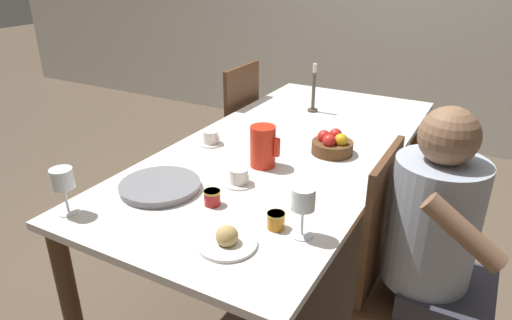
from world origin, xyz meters
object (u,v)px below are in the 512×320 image
at_px(chair_opposite, 227,136).
at_px(person_seated, 440,244).
at_px(chair_person_side, 405,278).
at_px(wine_glass_juice, 63,181).
at_px(bread_plate, 227,240).
at_px(serving_tray, 160,186).
at_px(fruit_bowl, 332,145).
at_px(teacup_near_person, 238,177).
at_px(wine_glass_water, 303,201).
at_px(teacup_across, 211,139).
at_px(jam_jar_red, 212,197).
at_px(red_pitcher, 263,146).
at_px(candlestick_tall, 313,94).
at_px(jam_jar_amber, 276,220).

height_order(chair_opposite, person_seated, person_seated).
bearing_deg(chair_person_side, wine_glass_juice, -63.37).
xyz_separation_m(chair_person_side, bread_plate, (-0.49, -0.45, 0.27)).
height_order(chair_person_side, chair_opposite, same).
bearing_deg(bread_plate, serving_tray, 156.12).
bearing_deg(fruit_bowl, teacup_near_person, -114.87).
bearing_deg(wine_glass_water, bread_plate, -137.58).
xyz_separation_m(chair_opposite, teacup_across, (0.34, -0.67, 0.28)).
bearing_deg(jam_jar_red, teacup_near_person, 90.55).
height_order(red_pitcher, jam_jar_red, red_pitcher).
bearing_deg(chair_opposite, wine_glass_water, -138.60).
xyz_separation_m(chair_opposite, person_seated, (1.45, -0.92, 0.19)).
bearing_deg(teacup_near_person, wine_glass_water, -30.03).
height_order(chair_opposite, candlestick_tall, candlestick_tall).
bearing_deg(jam_jar_red, serving_tray, -179.31).
bearing_deg(candlestick_tall, serving_tray, -96.78).
distance_m(wine_glass_juice, bread_plate, 0.62).
height_order(jam_jar_amber, jam_jar_red, same).
height_order(serving_tray, candlestick_tall, candlestick_tall).
bearing_deg(candlestick_tall, wine_glass_water, -68.98).
distance_m(teacup_across, jam_jar_red, 0.59).
bearing_deg(wine_glass_juice, chair_opposite, 100.00).
height_order(red_pitcher, fruit_bowl, red_pitcher).
bearing_deg(wine_glass_juice, red_pitcher, 58.57).
bearing_deg(chair_opposite, wine_glass_juice, -170.00).
relative_size(serving_tray, candlestick_tall, 1.12).
bearing_deg(wine_glass_water, teacup_across, 144.00).
relative_size(chair_person_side, serving_tray, 3.18).
bearing_deg(teacup_near_person, serving_tray, -141.33).
distance_m(red_pitcher, candlestick_tall, 0.82).
relative_size(wine_glass_water, bread_plate, 0.92).
relative_size(chair_person_side, jam_jar_amber, 15.89).
height_order(teacup_across, fruit_bowl, fruit_bowl).
distance_m(chair_person_side, person_seated, 0.21).
height_order(serving_tray, jam_jar_amber, jam_jar_amber).
xyz_separation_m(wine_glass_water, candlestick_tall, (-0.47, 1.23, -0.02)).
distance_m(red_pitcher, jam_jar_red, 0.40).
bearing_deg(wine_glass_juice, wine_glass_water, 18.93).
relative_size(wine_glass_juice, bread_plate, 0.90).
bearing_deg(candlestick_tall, chair_person_side, -50.70).
bearing_deg(red_pitcher, person_seated, -11.07).
relative_size(red_pitcher, jam_jar_amber, 2.89).
bearing_deg(wine_glass_juice, teacup_across, 84.23).
height_order(chair_person_side, red_pitcher, chair_person_side).
height_order(red_pitcher, serving_tray, red_pitcher).
relative_size(chair_opposite, jam_jar_red, 15.89).
height_order(person_seated, teacup_across, person_seated).
distance_m(teacup_near_person, jam_jar_red, 0.19).
bearing_deg(bread_plate, wine_glass_water, 42.42).
height_order(wine_glass_water, teacup_near_person, wine_glass_water).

